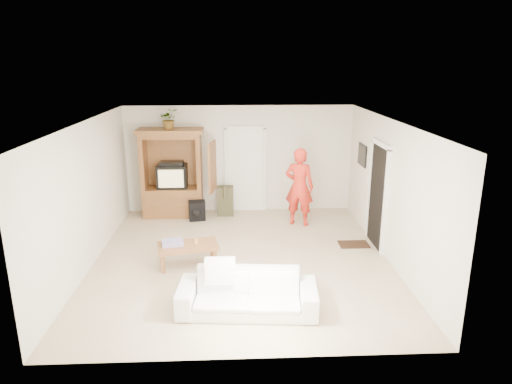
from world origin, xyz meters
TOP-DOWN VIEW (x-y plane):
  - floor at (0.00, 0.00)m, footprint 6.00×6.00m
  - ceiling at (0.00, 0.00)m, footprint 6.00×6.00m
  - wall_back at (0.00, 3.00)m, footprint 5.50×0.00m
  - wall_front at (0.00, -3.00)m, footprint 5.50×0.00m
  - wall_left at (-2.75, 0.00)m, footprint 0.00×6.00m
  - wall_right at (2.75, 0.00)m, footprint 0.00×6.00m
  - armoire at (-1.58, 2.66)m, footprint 1.82×1.14m
  - door_back at (0.15, 2.97)m, footprint 0.85×0.05m
  - doorway_right at (2.73, 0.60)m, footprint 0.05×0.90m
  - framed_picture at (2.73, 1.90)m, footprint 0.03×0.60m
  - doormat at (2.30, 0.60)m, footprint 0.60×0.40m
  - plant at (-1.60, 2.63)m, footprint 0.50×0.47m
  - man at (1.33, 1.87)m, footprint 0.76×0.63m
  - sofa at (0.06, -1.86)m, footprint 2.11×0.96m
  - coffee_table at (-0.98, -0.20)m, footprint 1.17×0.79m
  - towel at (-1.25, -0.20)m, footprint 0.43×0.35m
  - candle at (-0.83, -0.15)m, footprint 0.08×0.08m
  - backpack_black at (-1.01, 2.22)m, footprint 0.41×0.28m
  - backpack_olive at (-0.35, 2.60)m, footprint 0.39×0.29m

SIDE VIEW (x-z plane):
  - floor at x=0.00m, z-range 0.00..0.00m
  - doormat at x=2.30m, z-range 0.00..0.02m
  - backpack_black at x=-1.01m, z-range 0.00..0.47m
  - sofa at x=0.06m, z-range 0.00..0.60m
  - coffee_table at x=-0.98m, z-range 0.15..0.55m
  - backpack_olive at x=-0.35m, z-range 0.00..0.72m
  - towel at x=-1.25m, z-range 0.40..0.48m
  - candle at x=-0.83m, z-range 0.40..0.50m
  - man at x=1.33m, z-range 0.00..1.78m
  - armoire at x=-1.58m, z-range -0.14..1.96m
  - door_back at x=0.15m, z-range 0.00..2.04m
  - doorway_right at x=2.73m, z-range 0.00..2.04m
  - wall_back at x=0.00m, z-range -1.45..4.05m
  - wall_front at x=0.00m, z-range -1.45..4.05m
  - wall_left at x=-2.75m, z-range -1.70..4.30m
  - wall_right at x=2.75m, z-range -1.70..4.30m
  - framed_picture at x=2.73m, z-range 1.36..1.84m
  - plant at x=-1.60m, z-range 2.10..2.57m
  - ceiling at x=0.00m, z-range 2.60..2.60m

